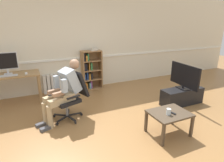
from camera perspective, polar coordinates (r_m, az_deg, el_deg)
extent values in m
plane|color=olive|center=(3.64, 3.56, -14.69)|extent=(18.00, 18.00, 0.00)
cube|color=beige|center=(5.57, -9.35, 11.40)|extent=(12.00, 0.10, 2.70)
cube|color=white|center=(5.57, -8.95, 6.95)|extent=(12.00, 0.03, 0.05)
cube|color=#9E7547|center=(4.86, -21.02, -2.56)|extent=(0.06, 0.06, 0.72)
cube|color=#9E7547|center=(5.34, -21.46, -0.78)|extent=(0.06, 0.06, 0.72)
cube|color=#9E7547|center=(5.01, -28.43, 1.60)|extent=(1.26, 0.59, 0.04)
cube|color=silver|center=(5.06, -29.04, 1.95)|extent=(0.18, 0.14, 0.01)
cube|color=silver|center=(5.07, -29.12, 2.61)|extent=(0.04, 0.02, 0.10)
cube|color=silver|center=(5.02, -29.55, 5.35)|extent=(0.49, 0.02, 0.40)
cube|color=black|center=(5.01, -29.56, 5.32)|extent=(0.46, 0.00, 0.36)
cube|color=silver|center=(4.87, -29.02, 1.43)|extent=(0.38, 0.12, 0.02)
cube|color=white|center=(4.87, -24.69, 2.13)|extent=(0.06, 0.10, 0.03)
cube|color=olive|center=(5.48, -8.90, 3.03)|extent=(0.03, 0.28, 1.14)
cube|color=olive|center=(5.65, -3.52, 3.65)|extent=(0.03, 0.28, 1.14)
cube|color=olive|center=(5.69, -6.63, 3.67)|extent=(0.55, 0.02, 1.14)
cube|color=olive|center=(5.72, -5.99, -2.07)|extent=(0.52, 0.28, 0.03)
cube|color=olive|center=(5.63, -6.08, 0.60)|extent=(0.52, 0.28, 0.03)
cube|color=olive|center=(5.56, -6.17, 3.35)|extent=(0.52, 0.28, 0.03)
cube|color=olive|center=(5.49, -6.27, 6.16)|extent=(0.52, 0.28, 0.03)
cube|color=olive|center=(5.44, -6.37, 9.04)|extent=(0.52, 0.28, 0.03)
cube|color=orange|center=(5.61, -8.17, -1.27)|extent=(0.03, 0.19, 0.21)
cube|color=#2D519E|center=(5.54, -8.32, 1.30)|extent=(0.03, 0.19, 0.17)
cube|color=black|center=(5.46, -8.43, 4.27)|extent=(0.04, 0.19, 0.21)
cube|color=black|center=(5.41, -8.60, 7.18)|extent=(0.04, 0.19, 0.21)
cube|color=orange|center=(5.65, -7.77, -1.37)|extent=(0.03, 0.19, 0.16)
cube|color=#2D519E|center=(5.55, -7.65, 1.71)|extent=(0.03, 0.19, 0.24)
cube|color=black|center=(5.46, -7.96, 4.26)|extent=(0.03, 0.19, 0.20)
cube|color=orange|center=(5.42, -7.91, 6.94)|extent=(0.04, 0.19, 0.16)
cube|color=#6699A3|center=(5.65, -6.85, -1.27)|extent=(0.05, 0.19, 0.17)
cube|color=orange|center=(5.57, -6.96, 1.47)|extent=(0.03, 0.19, 0.18)
cube|color=orange|center=(5.52, -7.13, 4.57)|extent=(0.03, 0.19, 0.23)
cube|color=#38844C|center=(5.45, -7.50, 7.25)|extent=(0.03, 0.19, 0.20)
cube|color=#89428E|center=(5.68, -6.51, -0.87)|extent=(0.05, 0.19, 0.23)
cube|color=black|center=(5.60, -6.33, 1.59)|extent=(0.05, 0.19, 0.18)
cube|color=#38844C|center=(5.53, -6.46, 4.56)|extent=(0.04, 0.19, 0.21)
cube|color=white|center=(5.45, -5.70, 9.34)|extent=(0.16, 0.22, 0.02)
cube|color=beige|center=(5.43, -5.43, 9.58)|extent=(0.16, 0.22, 0.02)
cube|color=white|center=(5.51, -19.78, -1.05)|extent=(0.08, 0.08, 0.54)
cube|color=white|center=(5.51, -18.69, -0.91)|extent=(0.08, 0.08, 0.54)
cube|color=white|center=(5.52, -17.61, -0.76)|extent=(0.08, 0.08, 0.54)
cube|color=white|center=(5.54, -16.52, -0.62)|extent=(0.08, 0.08, 0.54)
cube|color=white|center=(5.55, -15.45, -0.48)|extent=(0.08, 0.08, 0.54)
cube|color=white|center=(5.56, -14.38, -0.34)|extent=(0.08, 0.08, 0.54)
cube|color=white|center=(5.58, -13.31, -0.20)|extent=(0.08, 0.08, 0.54)
cube|color=black|center=(3.97, -12.31, -11.01)|extent=(0.13, 0.30, 0.02)
cylinder|color=black|center=(3.88, -11.08, -12.33)|extent=(0.04, 0.06, 0.06)
cube|color=black|center=(4.11, -11.37, -9.87)|extent=(0.30, 0.04, 0.02)
cylinder|color=black|center=(4.16, -9.32, -9.98)|extent=(0.06, 0.02, 0.06)
cube|color=black|center=(4.22, -13.25, -9.26)|extent=(0.12, 0.30, 0.02)
cylinder|color=black|center=(4.37, -13.04, -8.82)|extent=(0.04, 0.06, 0.06)
cube|color=black|center=(4.15, -15.37, -9.95)|extent=(0.27, 0.20, 0.02)
cylinder|color=black|center=(4.23, -17.19, -10.14)|extent=(0.06, 0.05, 0.06)
cube|color=black|center=(3.99, -14.88, -11.06)|extent=(0.26, 0.21, 0.02)
cylinder|color=black|center=(3.92, -16.35, -12.41)|extent=(0.06, 0.05, 0.06)
cylinder|color=gray|center=(4.01, -13.60, -8.20)|extent=(0.05, 0.05, 0.30)
cube|color=black|center=(3.94, -13.80, -5.78)|extent=(0.58, 0.58, 0.07)
cube|color=black|center=(3.99, -10.12, -0.62)|extent=(0.37, 0.49, 0.55)
cube|color=black|center=(4.11, -15.54, -2.74)|extent=(0.28, 0.13, 0.03)
cube|color=black|center=(3.68, -11.64, -4.86)|extent=(0.28, 0.13, 0.03)
cube|color=tan|center=(3.90, -13.91, -4.36)|extent=(0.36, 0.41, 0.14)
cube|color=#A3B2C1|center=(3.86, -12.62, 0.15)|extent=(0.45, 0.44, 0.52)
sphere|color=#A87A5B|center=(3.84, -11.39, 5.05)|extent=(0.20, 0.20, 0.20)
cube|color=black|center=(3.74, -17.72, -3.99)|extent=(0.15, 0.08, 0.02)
cube|color=tan|center=(3.90, -17.27, -5.10)|extent=(0.44, 0.26, 0.13)
cylinder|color=tan|center=(3.93, -19.66, -9.32)|extent=(0.10, 0.10, 0.46)
cube|color=#4C4C51|center=(3.99, -20.68, -12.24)|extent=(0.24, 0.16, 0.06)
cube|color=tan|center=(3.74, -15.87, -6.01)|extent=(0.44, 0.26, 0.13)
cylinder|color=tan|center=(3.77, -18.37, -10.41)|extent=(0.10, 0.10, 0.46)
cube|color=#4C4C51|center=(3.83, -19.45, -13.45)|extent=(0.24, 0.16, 0.06)
cube|color=#A3B2C1|center=(3.90, -16.66, -0.31)|extent=(0.12, 0.11, 0.26)
cube|color=#A87A5B|center=(3.85, -17.33, -3.03)|extent=(0.25, 0.14, 0.07)
cube|color=#A3B2C1|center=(3.63, -14.32, -1.46)|extent=(0.12, 0.11, 0.26)
cube|color=#A87A5B|center=(3.69, -15.98, -3.82)|extent=(0.25, 0.14, 0.07)
cube|color=black|center=(4.89, 20.50, -4.38)|extent=(1.07, 0.36, 0.40)
cube|color=black|center=(4.82, 20.77, -2.07)|extent=(0.22, 0.33, 0.02)
cylinder|color=black|center=(4.81, 20.81, -1.68)|extent=(0.04, 0.04, 0.05)
cube|color=black|center=(4.73, 21.19, 1.60)|extent=(0.09, 0.92, 0.52)
cube|color=#9EBCF4|center=(4.74, 21.39, 1.62)|extent=(0.05, 0.86, 0.48)
cube|color=#4C3D2D|center=(3.24, 15.32, -15.67)|extent=(0.04, 0.04, 0.40)
cube|color=#4C3D2D|center=(3.63, 23.10, -12.67)|extent=(0.04, 0.04, 0.40)
cube|color=#4C3D2D|center=(3.92, 17.95, -9.74)|extent=(0.04, 0.04, 0.40)
cube|color=#4C3D2D|center=(3.56, 10.34, -12.03)|extent=(0.04, 0.04, 0.40)
cube|color=#4C3D2D|center=(3.48, 17.09, -9.37)|extent=(0.68, 0.54, 0.03)
cylinder|color=silver|center=(3.37, 16.85, -8.93)|extent=(0.08, 0.08, 0.11)
cube|color=black|center=(3.45, 17.81, -9.18)|extent=(0.07, 0.15, 0.02)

